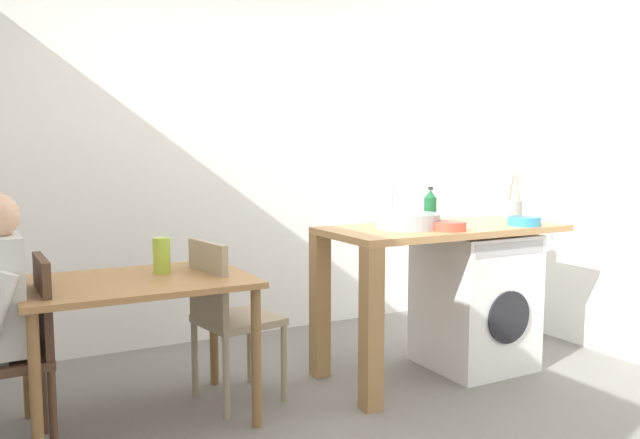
{
  "coord_description": "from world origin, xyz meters",
  "views": [
    {
      "loc": [
        -1.58,
        -2.67,
        1.37
      ],
      "look_at": [
        0.07,
        0.45,
        0.99
      ],
      "focal_mm": 35.45,
      "sensor_mm": 36.0,
      "label": 1
    }
  ],
  "objects": [
    {
      "name": "ground_plane",
      "position": [
        0.0,
        0.0,
        0.0
      ],
      "size": [
        5.46,
        5.46,
        0.0
      ],
      "primitive_type": "plane",
      "color": "slate"
    },
    {
      "name": "wall_back",
      "position": [
        0.0,
        1.75,
        1.35
      ],
      "size": [
        4.6,
        0.1,
        2.7
      ],
      "primitive_type": "cube",
      "color": "white",
      "rests_on": "ground_plane"
    },
    {
      "name": "wall_counter_side",
      "position": [
        2.15,
        0.0,
        1.35
      ],
      "size": [
        0.1,
        3.8,
        2.7
      ],
      "primitive_type": "cube",
      "color": "white",
      "rests_on": "ground_plane"
    },
    {
      "name": "dining_table",
      "position": [
        -0.94,
        0.49,
        0.64
      ],
      "size": [
        1.1,
        0.76,
        0.74
      ],
      "color": "#9E7042",
      "rests_on": "ground_plane"
    },
    {
      "name": "chair_person_seat",
      "position": [
        -1.48,
        0.39,
        0.51
      ],
      "size": [
        0.41,
        0.41,
        0.9
      ],
      "rotation": [
        0.0,
        0.0,
        1.61
      ],
      "color": "#4C3323",
      "rests_on": "ground_plane"
    },
    {
      "name": "chair_opposite",
      "position": [
        -0.46,
        0.53,
        0.51
      ],
      "size": [
        0.46,
        0.46,
        0.9
      ],
      "rotation": [
        0.0,
        0.0,
        -1.41
      ],
      "color": "gray",
      "rests_on": "ground_plane"
    },
    {
      "name": "kitchen_counter",
      "position": [
        0.67,
        0.36,
        0.76
      ],
      "size": [
        1.5,
        0.68,
        0.92
      ],
      "color": "tan",
      "rests_on": "ground_plane"
    },
    {
      "name": "washing_machine",
      "position": [
        1.14,
        0.36,
        0.43
      ],
      "size": [
        0.6,
        0.61,
        0.86
      ],
      "color": "white",
      "rests_on": "ground_plane"
    },
    {
      "name": "sink_basin",
      "position": [
        0.62,
        0.36,
        0.97
      ],
      "size": [
        0.38,
        0.38,
        0.09
      ],
      "primitive_type": "cylinder",
      "color": "#9EA0A5",
      "rests_on": "kitchen_counter"
    },
    {
      "name": "tap",
      "position": [
        0.62,
        0.54,
        1.06
      ],
      "size": [
        0.02,
        0.02,
        0.28
      ],
      "primitive_type": "cylinder",
      "color": "#B2B2B7",
      "rests_on": "kitchen_counter"
    },
    {
      "name": "bottle_tall_green",
      "position": [
        0.85,
        0.46,
        1.03
      ],
      "size": [
        0.08,
        0.08,
        0.24
      ],
      "color": "#19592D",
      "rests_on": "kitchen_counter"
    },
    {
      "name": "mixing_bowl",
      "position": [
        0.76,
        0.16,
        0.95
      ],
      "size": [
        0.19,
        0.19,
        0.05
      ],
      "color": "#D84C38",
      "rests_on": "kitchen_counter"
    },
    {
      "name": "utensil_crock",
      "position": [
        1.51,
        0.41,
        0.99
      ],
      "size": [
        0.11,
        0.11,
        0.3
      ],
      "color": "gray",
      "rests_on": "kitchen_counter"
    },
    {
      "name": "colander",
      "position": [
        1.33,
        0.14,
        0.95
      ],
      "size": [
        0.2,
        0.2,
        0.06
      ],
      "color": "teal",
      "rests_on": "kitchen_counter"
    },
    {
      "name": "vase",
      "position": [
        -0.79,
        0.59,
        0.83
      ],
      "size": [
        0.09,
        0.09,
        0.19
      ],
      "primitive_type": "cylinder",
      "color": "#A8C63D",
      "rests_on": "dining_table"
    },
    {
      "name": "scissors",
      "position": [
        0.83,
        0.26,
        0.92
      ],
      "size": [
        0.15,
        0.06,
        0.01
      ],
      "color": "#B2B2B7",
      "rests_on": "kitchen_counter"
    }
  ]
}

